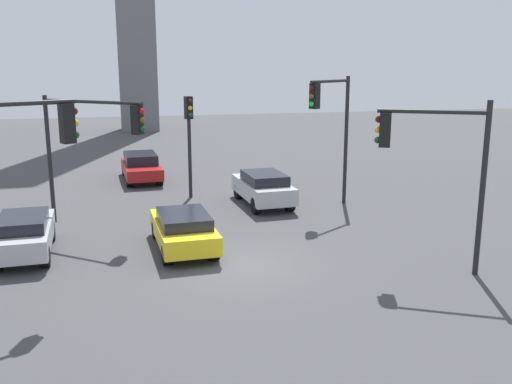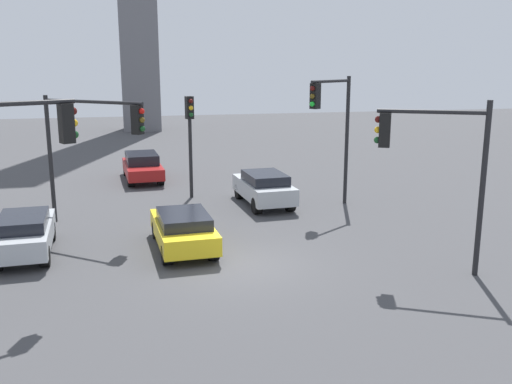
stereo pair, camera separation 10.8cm
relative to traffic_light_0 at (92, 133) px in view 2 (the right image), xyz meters
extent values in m
plane|color=#424244|center=(4.39, -5.10, -3.59)|extent=(102.33, 102.33, 0.00)
cylinder|color=black|center=(-1.66, 1.37, -1.15)|extent=(0.16, 0.16, 4.89)
cylinder|color=black|center=(0.06, -0.05, 1.12)|extent=(3.52, 2.94, 0.12)
cube|color=black|center=(1.59, -1.31, 0.57)|extent=(0.45, 0.45, 1.00)
sphere|color=red|center=(1.74, -1.44, 0.87)|extent=(0.20, 0.20, 0.20)
sphere|color=#594714|center=(1.74, -1.44, 0.57)|extent=(0.20, 0.20, 0.20)
sphere|color=#14471E|center=(1.74, -1.44, 0.27)|extent=(0.20, 0.20, 0.20)
cylinder|color=black|center=(10.91, -7.46, -1.05)|extent=(0.16, 0.16, 5.07)
cylinder|color=black|center=(9.58, -6.74, 1.13)|extent=(2.72, 1.55, 0.12)
cube|color=black|center=(8.47, -6.14, 0.58)|extent=(0.43, 0.43, 1.00)
sphere|color=#4C0F0C|center=(8.30, -6.04, 0.88)|extent=(0.20, 0.20, 0.20)
sphere|color=yellow|center=(8.30, -6.04, 0.58)|extent=(0.20, 0.20, 0.20)
sphere|color=#14471E|center=(8.30, -6.04, 0.28)|extent=(0.20, 0.20, 0.20)
cylinder|color=black|center=(-1.33, -6.71, 1.53)|extent=(2.55, 1.36, 0.12)
cube|color=black|center=(-0.30, -6.20, 0.98)|extent=(0.43, 0.43, 1.00)
sphere|color=#4C0F0C|center=(-0.12, -6.11, 1.28)|extent=(0.20, 0.20, 0.20)
sphere|color=yellow|center=(-0.12, -6.11, 0.98)|extent=(0.20, 0.20, 0.20)
sphere|color=#14471E|center=(-0.12, -6.11, 0.68)|extent=(0.20, 0.20, 0.20)
cylinder|color=black|center=(10.49, 1.59, -0.83)|extent=(0.16, 0.16, 5.52)
cylinder|color=black|center=(9.41, 0.84, 1.74)|extent=(2.22, 1.59, 0.12)
cube|color=black|center=(8.54, 0.24, 1.19)|extent=(0.45, 0.45, 1.00)
sphere|color=#4C0F0C|center=(8.37, 0.13, 1.49)|extent=(0.20, 0.20, 0.20)
sphere|color=#594714|center=(8.37, 0.13, 1.19)|extent=(0.20, 0.20, 0.20)
sphere|color=green|center=(8.37, 0.13, 0.89)|extent=(0.20, 0.20, 0.20)
cylinder|color=black|center=(4.03, 4.25, -1.29)|extent=(0.16, 0.16, 4.61)
cube|color=black|center=(4.03, 4.25, 0.52)|extent=(0.39, 0.39, 1.00)
sphere|color=#4C0F0C|center=(4.08, 4.06, 0.82)|extent=(0.20, 0.20, 0.20)
sphere|color=yellow|center=(4.08, 4.06, 0.52)|extent=(0.20, 0.20, 0.20)
sphere|color=#14471E|center=(4.08, 4.06, 0.22)|extent=(0.20, 0.20, 0.20)
cube|color=#ADB2B7|center=(6.93, 2.14, -2.90)|extent=(1.99, 4.20, 0.69)
cube|color=black|center=(6.94, 1.93, -2.37)|extent=(1.67, 2.38, 0.45)
cylinder|color=black|center=(6.13, 3.49, -3.25)|extent=(0.35, 0.70, 0.69)
cylinder|color=black|center=(7.57, 3.57, -3.25)|extent=(0.35, 0.70, 0.69)
cylinder|color=black|center=(6.29, 0.70, -3.25)|extent=(0.35, 0.70, 0.69)
cylinder|color=black|center=(7.73, 0.79, -3.25)|extent=(0.35, 0.70, 0.69)
cube|color=#ADB2B7|center=(-2.16, -2.51, -2.94)|extent=(1.81, 4.12, 0.65)
cube|color=black|center=(-2.15, -2.71, -2.44)|extent=(1.53, 2.33, 0.42)
cylinder|color=black|center=(-2.89, -1.16, -3.26)|extent=(0.32, 0.67, 0.65)
cylinder|color=black|center=(-1.55, -1.10, -3.26)|extent=(0.32, 0.67, 0.65)
cylinder|color=black|center=(-1.43, -3.85, -3.26)|extent=(0.32, 0.67, 0.65)
cube|color=yellow|center=(2.87, -3.08, -2.98)|extent=(1.94, 4.17, 0.60)
cube|color=black|center=(2.88, -3.28, -2.52)|extent=(1.65, 2.36, 0.41)
cylinder|color=black|center=(2.09, -1.72, -3.29)|extent=(0.34, 0.62, 0.61)
cylinder|color=black|center=(3.53, -1.66, -3.29)|extent=(0.34, 0.62, 0.61)
cylinder|color=black|center=(2.21, -4.50, -3.29)|extent=(0.34, 0.62, 0.61)
cylinder|color=black|center=(3.65, -4.44, -3.29)|extent=(0.34, 0.62, 0.61)
cube|color=maroon|center=(2.00, 8.75, -2.98)|extent=(2.04, 4.55, 0.57)
cube|color=black|center=(1.99, 8.98, -2.46)|extent=(1.72, 2.58, 0.55)
cylinder|color=black|center=(2.82, 7.28, -3.26)|extent=(0.36, 0.67, 0.65)
cylinder|color=black|center=(1.35, 7.20, -3.26)|extent=(0.36, 0.67, 0.65)
cylinder|color=black|center=(2.66, 10.31, -3.26)|extent=(0.36, 0.67, 0.65)
cylinder|color=black|center=(1.19, 10.23, -3.26)|extent=(0.36, 0.67, 0.65)
camera|label=1|loc=(0.96, -21.27, 2.48)|focal=39.95mm
camera|label=2|loc=(1.07, -21.30, 2.48)|focal=39.95mm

